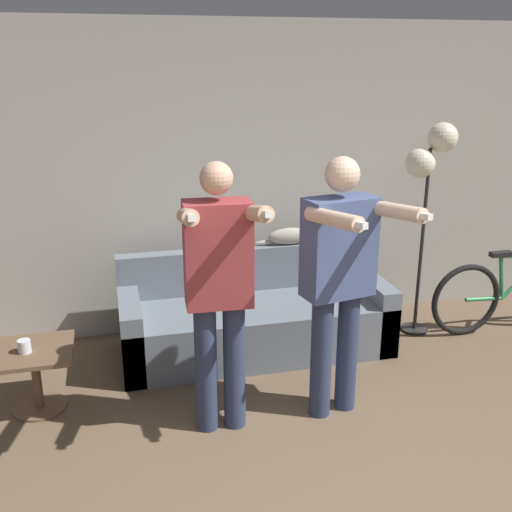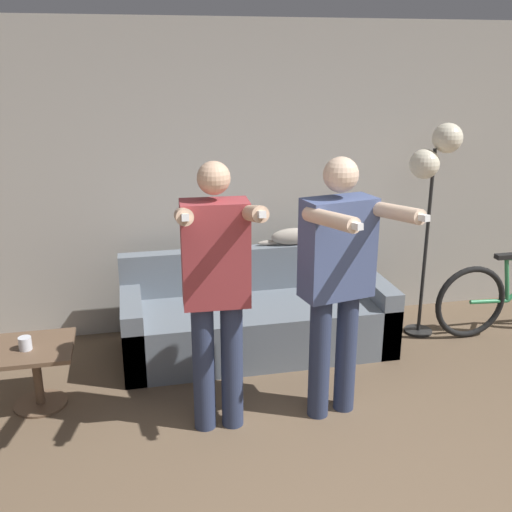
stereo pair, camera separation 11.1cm
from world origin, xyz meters
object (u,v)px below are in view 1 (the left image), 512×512
(side_table, at_px, (35,365))
(floor_lamp, at_px, (430,162))
(person_right, at_px, (340,272))
(person_left, at_px, (219,284))
(cup, at_px, (24,346))
(couch, at_px, (255,319))
(cat, at_px, (293,235))

(side_table, bearing_deg, floor_lamp, 9.33)
(person_right, bearing_deg, floor_lamp, 30.26)
(person_right, xyz_separation_m, floor_lamp, (1.17, 1.03, 0.48))
(person_left, xyz_separation_m, cup, (-1.22, 0.49, -0.51))
(person_right, bearing_deg, cup, 154.95)
(floor_lamp, bearing_deg, cup, -170.19)
(couch, distance_m, cup, 1.79)
(cup, bearing_deg, cat, 21.98)
(couch, relative_size, cat, 4.09)
(person_right, relative_size, cat, 3.30)
(person_left, bearing_deg, side_table, 159.02)
(person_left, height_order, floor_lamp, floor_lamp)
(person_left, height_order, cat, person_left)
(side_table, relative_size, cup, 5.81)
(person_right, bearing_deg, couch, 94.72)
(floor_lamp, height_order, cup, floor_lamp)
(cat, height_order, side_table, cat)
(cup, bearing_deg, floor_lamp, 9.81)
(couch, xyz_separation_m, floor_lamp, (1.46, -0.00, 1.22))
(person_left, bearing_deg, cat, 59.69)
(person_right, relative_size, floor_lamp, 0.96)
(side_table, distance_m, cup, 0.17)
(person_left, relative_size, floor_lamp, 0.96)
(cat, distance_m, side_table, 2.27)
(couch, xyz_separation_m, person_right, (0.30, -1.03, 0.75))
(side_table, bearing_deg, cup, -141.95)
(person_left, xyz_separation_m, cat, (0.88, 1.34, -0.13))
(couch, relative_size, person_right, 1.24)
(couch, bearing_deg, side_table, -162.76)
(couch, height_order, cat, cat)
(cat, relative_size, floor_lamp, 0.29)
(person_left, bearing_deg, floor_lamp, 31.20)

